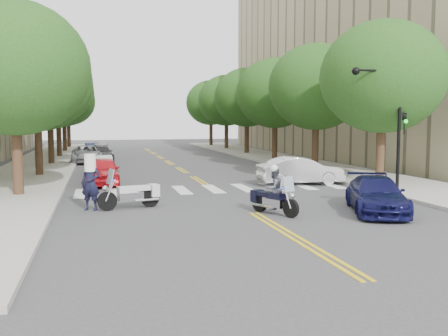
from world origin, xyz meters
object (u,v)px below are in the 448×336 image
object	(u,v)px
convertible	(300,171)
motorcycle_police	(273,192)
motorcycle_parked	(135,194)
officer_standing	(91,183)
sedan_blue	(376,195)

from	to	relation	value
convertible	motorcycle_police	bearing A→B (deg)	152.84
motorcycle_police	motorcycle_parked	size ratio (longest dim) A/B	0.87
motorcycle_police	motorcycle_parked	xyz separation A→B (m)	(-4.71, 2.42, -0.25)
motorcycle_police	convertible	world-z (taller)	motorcycle_police
officer_standing	sedan_blue	distance (m)	10.52
officer_standing	convertible	world-z (taller)	officer_standing
motorcycle_parked	officer_standing	size ratio (longest dim) A/B	1.17
sedan_blue	motorcycle_parked	bearing A→B (deg)	-178.98
convertible	officer_standing	bearing A→B (deg)	117.82
officer_standing	sedan_blue	world-z (taller)	officer_standing
officer_standing	convertible	distance (m)	11.63
motorcycle_parked	officer_standing	world-z (taller)	officer_standing
motorcycle_parked	convertible	size ratio (longest dim) A/B	0.53
motorcycle_police	sedan_blue	distance (m)	3.82
motorcycle_parked	sedan_blue	xyz separation A→B (m)	(8.48, -3.02, 0.10)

